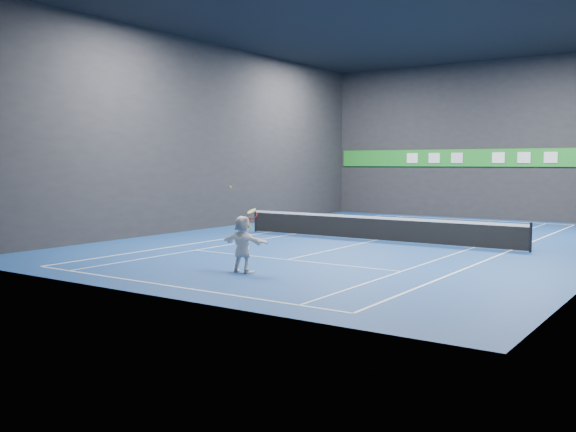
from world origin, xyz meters
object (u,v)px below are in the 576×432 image
Objects in this scene: tennis_ball at (230,187)px; tennis_racket at (252,216)px; player at (243,244)px; tennis_net at (375,228)px.

tennis_racket is (0.72, 0.09, -0.83)m from tennis_ball.
tennis_ball is 0.09× the size of tennis_racket.
player is 1.71m from tennis_ball.
player is at bearing 6.28° from tennis_ball.
tennis_racket reaches higher than player.
player is at bearing -87.91° from tennis_net.
tennis_ball reaches higher than tennis_net.
tennis_racket is at bearing 7.37° from tennis_ball.
tennis_ball is (-0.41, -0.05, 1.66)m from player.
tennis_racket is at bearing -173.68° from player.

